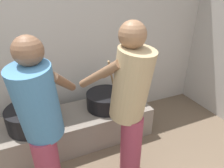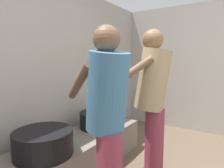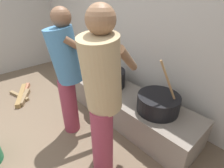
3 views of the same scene
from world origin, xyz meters
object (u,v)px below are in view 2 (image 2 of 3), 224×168
(cook_in_tan_shirt, at_px, (152,95))
(cooking_pot_secondary, at_px, (43,143))
(cook_in_blue_shirt, at_px, (107,113))
(cooking_pot_main, at_px, (99,119))

(cook_in_tan_shirt, bearing_deg, cooking_pot_secondary, 137.65)
(cooking_pot_secondary, height_order, cook_in_blue_shirt, cook_in_blue_shirt)
(cooking_pot_main, distance_m, cooking_pot_secondary, 0.88)
(cook_in_blue_shirt, height_order, cook_in_tan_shirt, cook_in_tan_shirt)
(cooking_pot_secondary, bearing_deg, cooking_pot_main, 1.72)
(cook_in_blue_shirt, bearing_deg, cooking_pot_secondary, 97.41)
(cooking_pot_main, bearing_deg, cook_in_tan_shirt, -95.75)
(cooking_pot_main, distance_m, cook_in_blue_shirt, 1.11)
(cooking_pot_secondary, bearing_deg, cook_in_blue_shirt, -82.59)
(cooking_pot_secondary, distance_m, cook_in_blue_shirt, 0.75)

